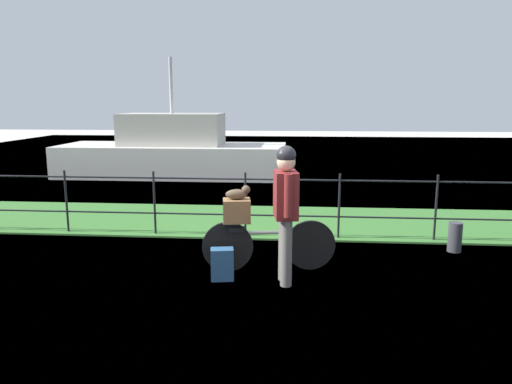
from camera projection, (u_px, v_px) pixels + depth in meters
ground_plane at (229, 281)px, 5.96m from camera, size 60.00×60.00×0.00m
grass_strip at (251, 221)px, 8.87m from camera, size 27.00×2.40×0.03m
harbor_water at (271, 170)px, 15.37m from camera, size 30.00×30.00×0.00m
iron_fence at (245, 200)px, 7.74m from camera, size 18.04×0.04×1.07m
bicycle_main at (268, 244)px, 6.26m from camera, size 1.73×0.33×0.66m
wooden_crate at (237, 211)px, 6.15m from camera, size 0.38×0.33×0.30m
terrier_dog at (238, 193)px, 6.11m from camera, size 0.32×0.18×0.18m
cyclist_person at (286, 203)px, 5.71m from camera, size 0.32×0.53×1.68m
backpack_on_paving at (222, 264)px, 5.96m from camera, size 0.31×0.22×0.40m
mooring_bollard at (455, 237)px, 7.07m from camera, size 0.20×0.20×0.44m
moored_boat_near at (173, 153)px, 14.25m from camera, size 6.64×2.29×3.43m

